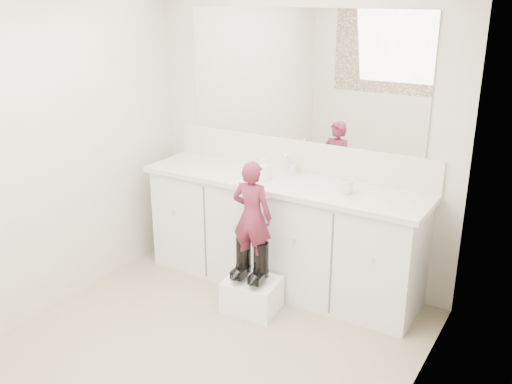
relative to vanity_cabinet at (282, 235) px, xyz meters
The scene contains 16 objects.
floor 1.30m from the vanity_cabinet, 90.00° to the right, with size 3.00×3.00×0.00m, color #957D61.
wall_back 0.82m from the vanity_cabinet, 90.00° to the left, with size 2.60×2.60×0.00m, color beige.
wall_left 1.95m from the vanity_cabinet, 136.70° to the right, with size 3.00×3.00×0.00m, color beige.
wall_right 1.95m from the vanity_cabinet, 43.30° to the right, with size 3.00×3.00×0.00m, color beige.
vanity_cabinet is the anchor object (origin of this frame).
countertop 0.45m from the vanity_cabinet, 90.00° to the right, with size 2.28×0.58×0.04m, color beige.
backsplash 0.64m from the vanity_cabinet, 90.00° to the left, with size 2.28×0.03×0.25m, color beige.
mirror 1.24m from the vanity_cabinet, 90.00° to the left, with size 2.00×0.02×1.00m, color white.
faucet 0.54m from the vanity_cabinet, 90.00° to the left, with size 0.08×0.08×0.10m, color silver.
cup 0.75m from the vanity_cabinet, ahead, with size 0.11×0.11×0.10m, color beige.
soap_bottle 0.57m from the vanity_cabinet, 145.63° to the right, with size 0.08×0.08×0.17m, color white.
step_stool 0.56m from the vanity_cabinet, 88.18° to the right, with size 0.38×0.32×0.25m, color white.
boot_left 0.48m from the vanity_cabinet, 97.18° to the right, with size 0.12×0.21×0.32m, color black, non-canonical shape.
boot_right 0.48m from the vanity_cabinet, 79.26° to the right, with size 0.12×0.21×0.32m, color black, non-canonical shape.
toddler 0.58m from the vanity_cabinet, 88.18° to the right, with size 0.30×0.19×0.81m, color #982F53.
toothbrush 0.67m from the vanity_cabinet, 79.84° to the right, with size 0.01×0.01×0.14m, color #D5539B.
Camera 1 is at (1.97, -2.43, 2.26)m, focal length 40.00 mm.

